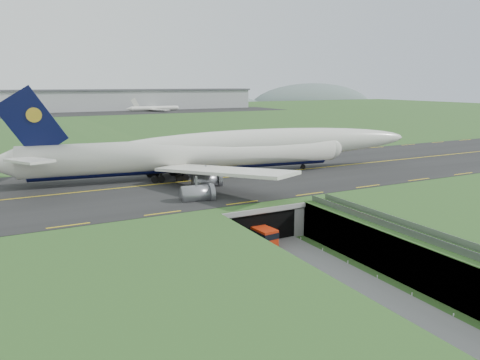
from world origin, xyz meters
TOP-DOWN VIEW (x-y plane):
  - ground at (0.00, 0.00)m, footprint 900.00×900.00m
  - airfield_deck at (0.00, 0.00)m, footprint 800.00×800.00m
  - trench_road at (0.00, -7.50)m, footprint 12.00×75.00m
  - taxiway at (0.00, 33.00)m, footprint 800.00×44.00m
  - tunnel_portal at (0.00, 16.71)m, footprint 17.00×22.30m
  - guideway at (11.00, -19.11)m, footprint 3.00×53.00m
  - jumbo_jet at (5.22, 35.97)m, footprint 95.56×60.91m
  - shuttle_tram at (-1.16, 7.78)m, footprint 3.50×7.63m
  - cargo_terminal at (-0.13, 299.41)m, footprint 320.00×67.00m
  - distant_hills at (64.38, 430.00)m, footprint 700.00×91.00m

SIDE VIEW (x-z plane):
  - distant_hills at x=64.38m, z-range -34.00..26.00m
  - ground at x=0.00m, z-range 0.00..0.00m
  - trench_road at x=0.00m, z-range 0.00..0.20m
  - shuttle_tram at x=-1.16m, z-range 0.15..3.17m
  - airfield_deck at x=0.00m, z-range 0.00..6.00m
  - tunnel_portal at x=0.00m, z-range 0.33..6.33m
  - guideway at x=11.00m, z-range 1.80..8.85m
  - taxiway at x=0.00m, z-range 6.00..6.18m
  - jumbo_jet at x=5.22m, z-range 1.31..21.63m
  - cargo_terminal at x=-0.13m, z-range 6.16..21.76m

